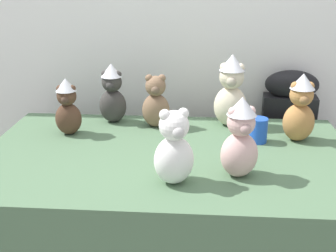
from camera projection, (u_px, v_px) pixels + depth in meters
name	position (u px, v px, depth m)	size (l,w,h in m)	color
display_table	(168.00, 226.00, 1.90)	(1.56, 0.93, 0.72)	#4C6B4C
instrument_case	(285.00, 152.00, 2.37)	(0.29, 0.14, 0.95)	black
teddy_bear_caramel	(300.00, 109.00, 1.85)	(0.15, 0.13, 0.31)	#B27A42
teddy_bear_cocoa	(68.00, 107.00, 1.93)	(0.13, 0.11, 0.27)	#4C3323
teddy_bear_blush	(240.00, 139.00, 1.53)	(0.16, 0.15, 0.31)	beige
teddy_bear_mocha	(156.00, 103.00, 2.03)	(0.14, 0.12, 0.26)	#7F6047
teddy_bear_charcoal	(112.00, 94.00, 2.09)	(0.14, 0.12, 0.30)	#383533
teddy_bear_cream	(231.00, 92.00, 2.03)	(0.17, 0.15, 0.35)	beige
teddy_bear_snow	(174.00, 149.00, 1.49)	(0.18, 0.16, 0.28)	white
party_cup_blue	(258.00, 130.00, 1.87)	(0.08, 0.08, 0.11)	blue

